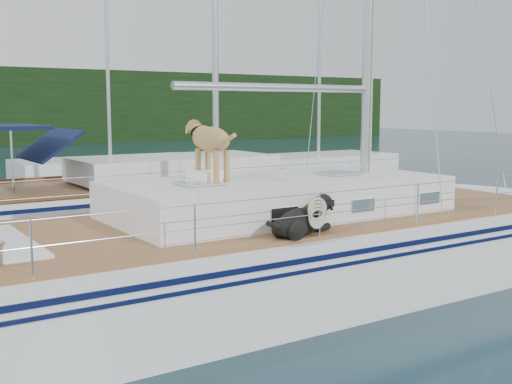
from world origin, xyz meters
TOP-DOWN VIEW (x-y plane):
  - ground at (0.00, 0.00)m, footprint 120.00×120.00m
  - main_sailboat at (0.09, -0.00)m, footprint 12.00×3.86m
  - neighbor_sailboat at (0.87, 6.14)m, footprint 11.00×3.50m
  - bg_boat_center at (4.00, 16.00)m, footprint 7.20×3.00m
  - bg_boat_east at (12.00, 13.00)m, footprint 6.40×3.00m

SIDE VIEW (x-z plane):
  - ground at x=0.00m, z-range 0.00..0.00m
  - bg_boat_center at x=4.00m, z-range -5.37..6.28m
  - bg_boat_east at x=12.00m, z-range -5.37..6.28m
  - neighbor_sailboat at x=0.87m, z-range -6.02..7.28m
  - main_sailboat at x=0.09m, z-range -6.33..7.68m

